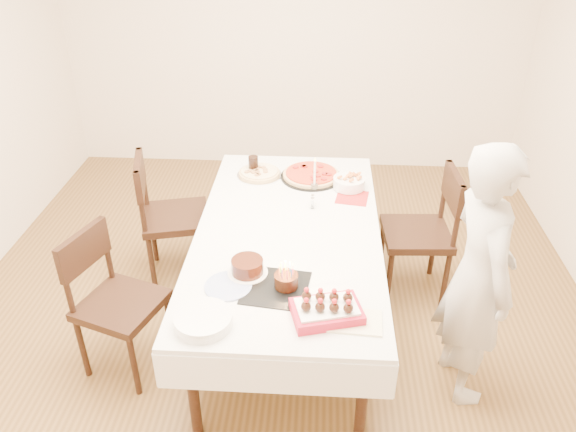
# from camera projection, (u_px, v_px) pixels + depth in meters

# --- Properties ---
(floor) EXTENTS (5.00, 5.00, 0.00)m
(floor) POSITION_uv_depth(u_px,v_px,m) (274.00, 319.00, 3.90)
(floor) COLOR brown
(floor) RESTS_ON ground
(wall_back) EXTENTS (4.50, 0.04, 2.70)m
(wall_back) POSITION_uv_depth(u_px,v_px,m) (294.00, 34.00, 5.34)
(wall_back) COLOR beige
(wall_back) RESTS_ON floor
(dining_table) EXTENTS (1.74, 2.39, 0.75)m
(dining_table) POSITION_uv_depth(u_px,v_px,m) (288.00, 278.00, 3.69)
(dining_table) COLOR silver
(dining_table) RESTS_ON floor
(chair_right_savory) EXTENTS (0.53, 0.53, 0.98)m
(chair_right_savory) POSITION_uv_depth(u_px,v_px,m) (416.00, 234.00, 3.93)
(chair_right_savory) COLOR black
(chair_right_savory) RESTS_ON floor
(chair_left_savory) EXTENTS (0.61, 0.61, 0.99)m
(chair_left_savory) POSITION_uv_depth(u_px,v_px,m) (176.00, 217.00, 4.11)
(chair_left_savory) COLOR black
(chair_left_savory) RESTS_ON floor
(chair_left_dessert) EXTENTS (0.61, 0.61, 0.94)m
(chair_left_dessert) POSITION_uv_depth(u_px,v_px,m) (121.00, 305.00, 3.31)
(chair_left_dessert) COLOR black
(chair_left_dessert) RESTS_ON floor
(person) EXTENTS (0.47, 0.63, 1.57)m
(person) POSITION_uv_depth(u_px,v_px,m) (478.00, 277.00, 3.03)
(person) COLOR beige
(person) RESTS_ON floor
(pizza_white) EXTENTS (0.35, 0.35, 0.04)m
(pizza_white) POSITION_uv_depth(u_px,v_px,m) (259.00, 173.00, 4.11)
(pizza_white) COLOR beige
(pizza_white) RESTS_ON dining_table
(pizza_pepperoni) EXTENTS (0.54, 0.54, 0.04)m
(pizza_pepperoni) POSITION_uv_depth(u_px,v_px,m) (311.00, 175.00, 4.09)
(pizza_pepperoni) COLOR red
(pizza_pepperoni) RESTS_ON dining_table
(red_placemat) EXTENTS (0.24, 0.24, 0.01)m
(red_placemat) POSITION_uv_depth(u_px,v_px,m) (352.00, 198.00, 3.85)
(red_placemat) COLOR #B21E1E
(red_placemat) RESTS_ON dining_table
(pasta_bowl) EXTENTS (0.26, 0.26, 0.07)m
(pasta_bowl) POSITION_uv_depth(u_px,v_px,m) (349.00, 183.00, 3.94)
(pasta_bowl) COLOR white
(pasta_bowl) RESTS_ON dining_table
(taper_candle) EXTENTS (0.06, 0.06, 0.25)m
(taper_candle) POSITION_uv_depth(u_px,v_px,m) (315.00, 174.00, 3.88)
(taper_candle) COLOR white
(taper_candle) RESTS_ON dining_table
(shaker_pair) EXTENTS (0.08, 0.08, 0.08)m
(shaker_pair) POSITION_uv_depth(u_px,v_px,m) (312.00, 203.00, 3.70)
(shaker_pair) COLOR white
(shaker_pair) RESTS_ON dining_table
(cola_glass) EXTENTS (0.09, 0.09, 0.13)m
(cola_glass) POSITION_uv_depth(u_px,v_px,m) (253.00, 165.00, 4.13)
(cola_glass) COLOR black
(cola_glass) RESTS_ON dining_table
(layer_cake) EXTENTS (0.26, 0.26, 0.09)m
(layer_cake) POSITION_uv_depth(u_px,v_px,m) (247.00, 267.00, 3.09)
(layer_cake) COLOR #37170D
(layer_cake) RESTS_ON dining_table
(cake_board) EXTENTS (0.38, 0.38, 0.01)m
(cake_board) POSITION_uv_depth(u_px,v_px,m) (276.00, 288.00, 3.00)
(cake_board) COLOR black
(cake_board) RESTS_ON dining_table
(birthday_cake) EXTENTS (0.16, 0.16, 0.14)m
(birthday_cake) POSITION_uv_depth(u_px,v_px,m) (286.00, 276.00, 2.96)
(birthday_cake) COLOR #361A0E
(birthday_cake) RESTS_ON dining_table
(strawberry_box) EXTENTS (0.39, 0.31, 0.08)m
(strawberry_box) POSITION_uv_depth(u_px,v_px,m) (327.00, 310.00, 2.79)
(strawberry_box) COLOR maroon
(strawberry_box) RESTS_ON dining_table
(box_lid) EXTENTS (0.29, 0.21, 0.02)m
(box_lid) POSITION_uv_depth(u_px,v_px,m) (353.00, 322.00, 2.77)
(box_lid) COLOR beige
(box_lid) RESTS_ON dining_table
(plate_stack) EXTENTS (0.33, 0.33, 0.06)m
(plate_stack) POSITION_uv_depth(u_px,v_px,m) (203.00, 320.00, 2.74)
(plate_stack) COLOR white
(plate_stack) RESTS_ON dining_table
(china_plate) EXTENTS (0.34, 0.34, 0.01)m
(china_plate) POSITION_uv_depth(u_px,v_px,m) (228.00, 286.00, 3.01)
(china_plate) COLOR white
(china_plate) RESTS_ON dining_table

